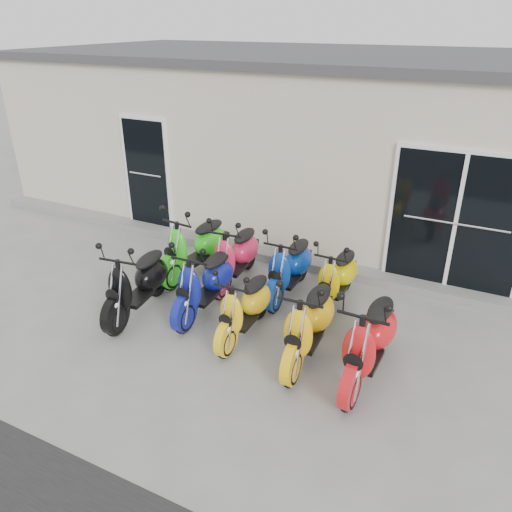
% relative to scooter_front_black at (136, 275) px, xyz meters
% --- Properties ---
extents(ground, '(80.00, 80.00, 0.00)m').
position_rel_scooter_front_black_xyz_m(ground, '(1.37, 0.53, -0.65)').
color(ground, gray).
rests_on(ground, ground).
extents(building, '(14.00, 6.00, 3.20)m').
position_rel_scooter_front_black_xyz_m(building, '(1.37, 5.73, 0.95)').
color(building, beige).
rests_on(building, ground).
extents(roof_cap, '(14.20, 6.20, 0.16)m').
position_rel_scooter_front_black_xyz_m(roof_cap, '(1.37, 5.73, 2.63)').
color(roof_cap, '#3F3F42').
rests_on(roof_cap, building).
extents(front_step, '(14.00, 0.40, 0.15)m').
position_rel_scooter_front_black_xyz_m(front_step, '(1.37, 2.55, -0.57)').
color(front_step, gray).
rests_on(front_step, ground).
extents(door_left, '(1.07, 0.08, 2.22)m').
position_rel_scooter_front_black_xyz_m(door_left, '(-1.83, 2.70, 0.61)').
color(door_left, black).
rests_on(door_left, front_step).
extents(door_right, '(2.02, 0.08, 2.22)m').
position_rel_scooter_front_black_xyz_m(door_right, '(3.97, 2.70, 0.61)').
color(door_right, black).
rests_on(door_right, front_step).
extents(scooter_front_black, '(0.85, 1.81, 1.29)m').
position_rel_scooter_front_black_xyz_m(scooter_front_black, '(0.00, 0.00, 0.00)').
color(scooter_front_black, black).
rests_on(scooter_front_black, ground).
extents(scooter_front_blue, '(0.68, 1.74, 1.27)m').
position_rel_scooter_front_black_xyz_m(scooter_front_blue, '(0.87, 0.47, -0.01)').
color(scooter_front_blue, navy).
rests_on(scooter_front_blue, ground).
extents(scooter_front_orange_a, '(0.59, 1.57, 1.15)m').
position_rel_scooter_front_black_xyz_m(scooter_front_orange_a, '(1.68, 0.18, -0.07)').
color(scooter_front_orange_a, yellow).
rests_on(scooter_front_orange_a, ground).
extents(scooter_front_orange_b, '(0.72, 1.78, 1.29)m').
position_rel_scooter_front_black_xyz_m(scooter_front_orange_b, '(2.63, 0.11, -0.00)').
color(scooter_front_orange_b, yellow).
rests_on(scooter_front_orange_b, ground).
extents(scooter_front_red, '(0.72, 1.85, 1.35)m').
position_rel_scooter_front_black_xyz_m(scooter_front_red, '(3.42, 0.06, 0.03)').
color(scooter_front_red, red).
rests_on(scooter_front_red, ground).
extents(scooter_back_green, '(0.85, 1.88, 1.34)m').
position_rel_scooter_front_black_xyz_m(scooter_back_green, '(0.08, 1.43, 0.03)').
color(scooter_back_green, '#2ADA19').
rests_on(scooter_back_green, ground).
extents(scooter_back_red, '(0.75, 1.75, 1.26)m').
position_rel_scooter_front_black_xyz_m(scooter_back_red, '(0.83, 1.48, -0.01)').
color(scooter_back_red, '#DD214A').
rests_on(scooter_back_red, ground).
extents(scooter_back_blue, '(0.64, 1.69, 1.25)m').
position_rel_scooter_front_black_xyz_m(scooter_back_blue, '(1.78, 1.49, -0.02)').
color(scooter_back_blue, '#093294').
rests_on(scooter_back_blue, ground).
extents(scooter_back_yellow, '(0.61, 1.60, 1.17)m').
position_rel_scooter_front_black_xyz_m(scooter_back_yellow, '(2.53, 1.54, -0.06)').
color(scooter_back_yellow, '#D2BE00').
rests_on(scooter_back_yellow, ground).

